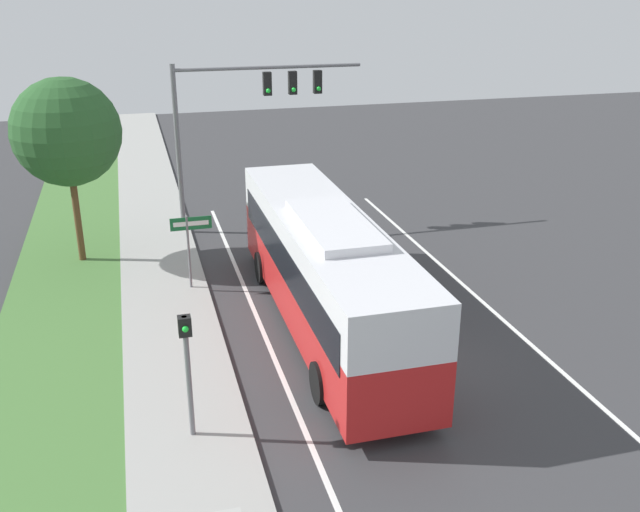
# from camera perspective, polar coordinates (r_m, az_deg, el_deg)

# --- Properties ---
(ground_plane) EXTENTS (80.00, 80.00, 0.00)m
(ground_plane) POSITION_cam_1_polar(r_m,az_deg,el_deg) (19.52, 7.69, -8.67)
(ground_plane) COLOR #38383A
(sidewalk) EXTENTS (2.80, 80.00, 0.12)m
(sidewalk) POSITION_cam_1_polar(r_m,az_deg,el_deg) (18.25, -10.94, -10.99)
(sidewalk) COLOR #9E9E99
(sidewalk) RESTS_ON ground_plane
(grass_verge) EXTENTS (3.60, 80.00, 0.10)m
(grass_verge) POSITION_cam_1_polar(r_m,az_deg,el_deg) (18.42, -21.10, -11.89)
(grass_verge) COLOR #477538
(grass_verge) RESTS_ON ground_plane
(lane_divider_near) EXTENTS (0.14, 30.00, 0.01)m
(lane_divider_near) POSITION_cam_1_polar(r_m,az_deg,el_deg) (18.56, -2.80, -10.19)
(lane_divider_near) COLOR silver
(lane_divider_near) RESTS_ON ground_plane
(lane_divider_far) EXTENTS (0.14, 30.00, 0.01)m
(lane_divider_far) POSITION_cam_1_polar(r_m,az_deg,el_deg) (21.05, 16.85, -7.08)
(lane_divider_far) COLOR silver
(lane_divider_far) RESTS_ON ground_plane
(bus) EXTENTS (2.64, 12.33, 3.66)m
(bus) POSITION_cam_1_polar(r_m,az_deg,el_deg) (20.48, 0.40, -0.73)
(bus) COLOR red
(bus) RESTS_ON ground_plane
(signal_gantry) EXTENTS (7.51, 0.41, 6.69)m
(signal_gantry) POSITION_cam_1_polar(r_m,az_deg,el_deg) (28.70, -6.25, 11.77)
(signal_gantry) COLOR slate
(signal_gantry) RESTS_ON ground_plane
(pedestrian_signal) EXTENTS (0.28, 0.34, 3.06)m
(pedestrian_signal) POSITION_cam_1_polar(r_m,az_deg,el_deg) (15.77, -10.58, -7.98)
(pedestrian_signal) COLOR slate
(pedestrian_signal) RESTS_ON ground_plane
(street_sign) EXTENTS (1.33, 0.08, 2.60)m
(street_sign) POSITION_cam_1_polar(r_m,az_deg,el_deg) (23.44, -10.36, 1.42)
(street_sign) COLOR slate
(street_sign) RESTS_ON ground_plane
(roadside_tree) EXTENTS (3.72, 3.72, 6.54)m
(roadside_tree) POSITION_cam_1_polar(r_m,az_deg,el_deg) (26.17, -19.63, 9.30)
(roadside_tree) COLOR brown
(roadside_tree) RESTS_ON grass_verge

